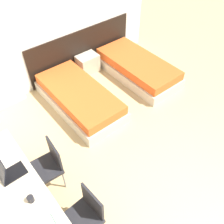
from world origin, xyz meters
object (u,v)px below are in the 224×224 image
(laptop, at_px, (9,173))
(bed_near_door, at_px, (137,68))
(nightstand, at_px, (88,64))
(bed_near_window, at_px, (79,98))
(chair_near_laptop, at_px, (48,165))
(chair_near_notebook, at_px, (85,215))

(laptop, bearing_deg, bed_near_door, 18.52)
(nightstand, xyz_separation_m, laptop, (-2.65, -2.05, 0.59))
(bed_near_window, distance_m, chair_near_laptop, 1.82)
(chair_near_notebook, bearing_deg, bed_near_window, 55.09)
(bed_near_window, height_order, nightstand, nightstand)
(chair_near_laptop, height_order, chair_near_notebook, same)
(bed_near_door, relative_size, nightstand, 4.18)
(nightstand, xyz_separation_m, chair_near_notebook, (-2.15, -2.99, 0.28))
(bed_near_door, bearing_deg, bed_near_window, 180.00)
(bed_near_window, bearing_deg, laptop, -146.76)
(bed_near_door, xyz_separation_m, chair_near_laptop, (-2.97, -1.20, 0.30))
(bed_near_door, bearing_deg, chair_near_notebook, -144.11)
(bed_near_door, bearing_deg, laptop, -160.90)
(laptop, bearing_deg, bed_near_window, 32.66)
(bed_near_window, height_order, chair_near_notebook, chair_near_notebook)
(bed_near_window, relative_size, chair_near_laptop, 2.32)
(bed_near_door, bearing_deg, chair_near_laptop, -157.97)
(bed_near_door, xyz_separation_m, nightstand, (-0.82, 0.85, 0.02))
(bed_near_door, distance_m, nightstand, 1.18)
(nightstand, height_order, chair_near_laptop, chair_near_laptop)
(chair_near_laptop, relative_size, chair_near_notebook, 1.00)
(chair_near_laptop, distance_m, laptop, 0.59)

